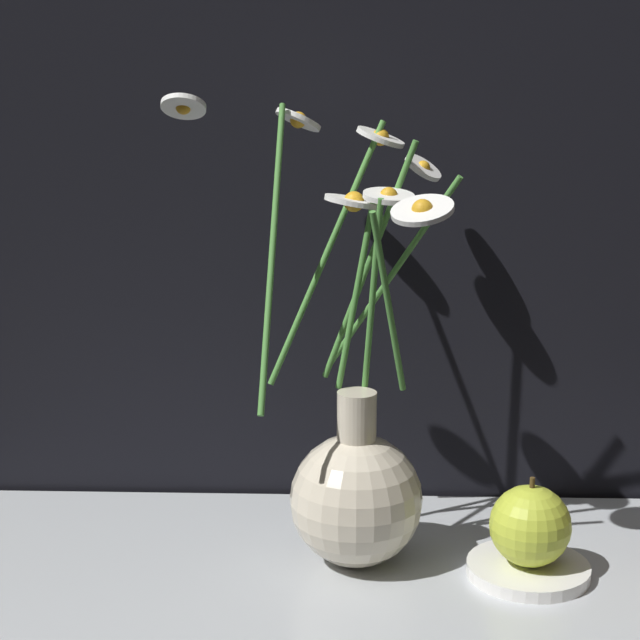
{
  "coord_description": "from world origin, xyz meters",
  "views": [
    {
      "loc": [
        0.04,
        -0.8,
        0.4
      ],
      "look_at": [
        0.01,
        0.0,
        0.22
      ],
      "focal_mm": 60.0,
      "sensor_mm": 36.0,
      "label": 1
    }
  ],
  "objects": [
    {
      "name": "ground_plane",
      "position": [
        0.0,
        0.0,
        0.0
      ],
      "size": [
        6.0,
        6.0,
        0.0
      ],
      "primitive_type": "plane",
      "color": "black"
    },
    {
      "name": "shelf",
      "position": [
        0.0,
        0.0,
        0.01
      ],
      "size": [
        0.86,
        0.3,
        0.01
      ],
      "color": "#B2B7BC",
      "rests_on": "ground_plane"
    },
    {
      "name": "vase_with_flowers",
      "position": [
        0.04,
        0.01,
        0.09
      ],
      "size": [
        0.23,
        0.19,
        0.37
      ],
      "color": "beige",
      "rests_on": "shelf"
    },
    {
      "name": "saucer_plate",
      "position": [
        0.18,
        -0.01,
        0.02
      ],
      "size": [
        0.1,
        0.1,
        0.01
      ],
      "color": "white",
      "rests_on": "shelf"
    },
    {
      "name": "orange_fruit",
      "position": [
        0.18,
        -0.01,
        0.05
      ],
      "size": [
        0.06,
        0.06,
        0.07
      ],
      "color": "#B7C638",
      "rests_on": "saucer_plate"
    }
  ]
}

